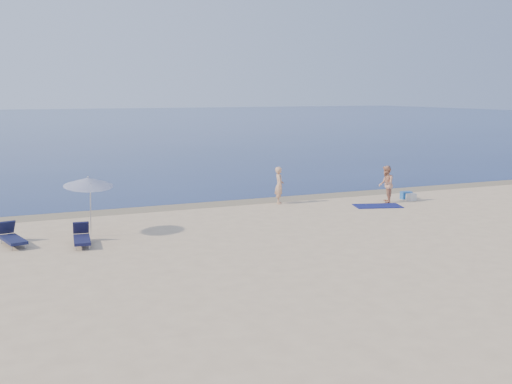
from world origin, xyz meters
TOP-DOWN VIEW (x-y plane):
  - sea at (0.00, 100.00)m, footprint 240.00×160.00m
  - wet_sand_strip at (0.00, 19.40)m, footprint 240.00×1.60m
  - person_left at (1.41, 18.35)m, footprint 0.58×0.70m
  - person_right at (5.91, 16.62)m, footprint 0.98×1.03m
  - beach_towel at (5.05, 15.98)m, footprint 2.25×1.65m
  - white_bag at (7.31, 16.61)m, footprint 0.41×0.37m
  - blue_cooler at (7.38, 17.07)m, footprint 0.54×0.42m
  - umbrella_near at (-7.42, 15.19)m, footprint 1.78×1.80m
  - lounger_left at (-10.00, 14.78)m, footprint 0.89×1.74m
  - lounger_right at (-7.91, 13.88)m, footprint 0.70×1.63m

SIDE VIEW (x-z plane):
  - wet_sand_strip at x=0.00m, z-range 0.00..0.00m
  - sea at x=0.00m, z-range 0.00..0.01m
  - beach_towel at x=5.05m, z-range 0.00..0.03m
  - white_bag at x=7.31m, z-range 0.00..0.32m
  - blue_cooler at x=7.38m, z-range 0.00..0.35m
  - lounger_right at x=-7.91m, z-range -0.09..0.60m
  - lounger_left at x=-10.00m, z-range -0.10..0.63m
  - person_left at x=1.41m, z-range 0.00..1.66m
  - person_right at x=5.91m, z-range 0.00..1.68m
  - umbrella_near at x=-7.42m, z-range 0.80..2.99m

